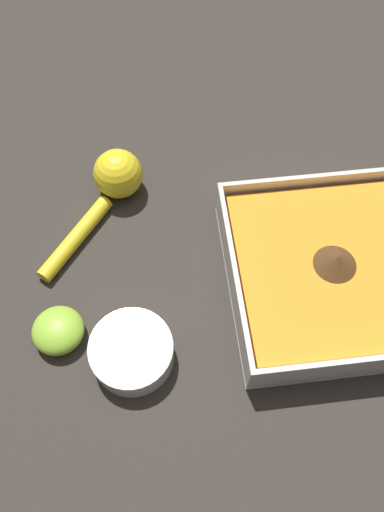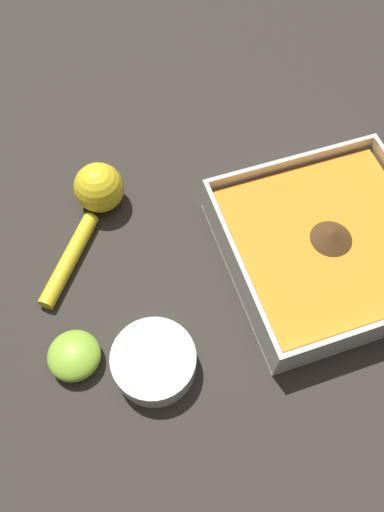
% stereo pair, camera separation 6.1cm
% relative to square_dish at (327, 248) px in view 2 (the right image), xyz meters
% --- Properties ---
extents(ground_plane, '(4.00, 4.00, 0.00)m').
position_rel_square_dish_xyz_m(ground_plane, '(0.03, -0.03, -0.02)').
color(ground_plane, '#332D28').
extents(square_dish, '(0.25, 0.25, 0.06)m').
position_rel_square_dish_xyz_m(square_dish, '(0.00, 0.00, 0.00)').
color(square_dish, silver).
rests_on(square_dish, ground_plane).
extents(spice_bowl, '(0.10, 0.10, 0.04)m').
position_rel_square_dish_xyz_m(spice_bowl, '(0.07, -0.25, -0.01)').
color(spice_bowl, silver).
rests_on(spice_bowl, ground_plane).
extents(lemon_squeezer, '(0.17, 0.14, 0.07)m').
position_rel_square_dish_xyz_m(lemon_squeezer, '(-0.16, -0.26, 0.01)').
color(lemon_squeezer, yellow).
rests_on(lemon_squeezer, ground_plane).
extents(lemon_half, '(0.06, 0.06, 0.03)m').
position_rel_square_dish_xyz_m(lemon_half, '(0.03, -0.33, -0.01)').
color(lemon_half, '#93CC38').
rests_on(lemon_half, ground_plane).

